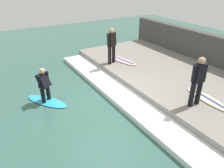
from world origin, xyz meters
TOP-DOWN VIEW (x-y plane):
  - ground_plane at (0.00, 0.00)m, footprint 28.00×28.00m
  - concrete_ledge at (3.43, 0.00)m, footprint 4.40×10.23m
  - back_wall at (5.88, 0.00)m, footprint 0.50×10.74m
  - wave_foam_crest at (0.73, 0.00)m, footprint 1.01×9.72m
  - surfboard_riding at (-1.79, 1.18)m, footprint 1.41×1.78m
  - surfer_riding at (-1.79, 1.18)m, footprint 0.52×0.54m
  - surfer_waiting_near at (2.16, -2.13)m, footprint 0.56×0.25m
  - surfboard_waiting_near at (2.82, -2.18)m, footprint 0.66×1.89m
  - surfer_waiting_far at (1.79, 2.45)m, footprint 0.54×0.39m
  - surfboard_waiting_far at (2.37, 2.48)m, footprint 0.88×2.01m

SIDE VIEW (x-z plane):
  - ground_plane at x=0.00m, z-range 0.00..0.00m
  - surfboard_riding at x=-1.79m, z-range 0.00..0.06m
  - wave_foam_crest at x=0.73m, z-range 0.00..0.18m
  - concrete_ledge at x=3.43m, z-range 0.00..0.39m
  - surfboard_waiting_near at x=2.82m, z-range 0.38..0.45m
  - surfboard_waiting_far at x=2.37m, z-range 0.38..0.45m
  - surfer_riding at x=-1.79m, z-range 0.13..1.42m
  - back_wall at x=5.88m, z-range 0.00..1.72m
  - surfer_waiting_near at x=2.16m, z-range 0.49..2.14m
  - surfer_waiting_far at x=1.79m, z-range 0.49..2.16m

